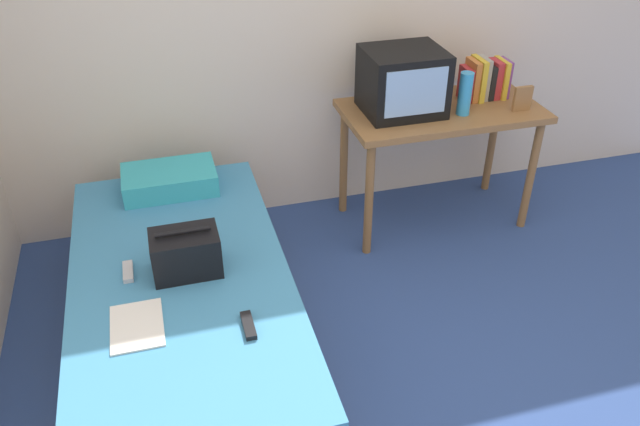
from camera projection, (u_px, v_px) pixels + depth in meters
wall_back at (327, 3)px, 3.67m from camera, size 5.20×0.10×2.60m
bed at (186, 317)px, 3.00m from camera, size 1.00×2.00×0.49m
desk at (440, 123)px, 3.79m from camera, size 1.16×0.60×0.77m
tv at (403, 81)px, 3.60m from camera, size 0.44×0.39×0.36m
water_bottle at (465, 94)px, 3.59m from camera, size 0.08×0.08×0.25m
book_row at (484, 80)px, 3.80m from camera, size 0.28×0.17×0.25m
picture_frame at (523, 99)px, 3.66m from camera, size 0.11×0.02×0.15m
pillow at (170, 180)px, 3.46m from camera, size 0.50×0.31×0.12m
handbag at (186, 253)px, 2.84m from camera, size 0.30×0.20×0.22m
magazine at (137, 326)px, 2.58m from camera, size 0.21×0.29×0.01m
remote_dark at (248, 325)px, 2.58m from camera, size 0.04×0.16×0.02m
remote_silver at (128, 272)px, 2.87m from camera, size 0.04×0.14×0.02m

